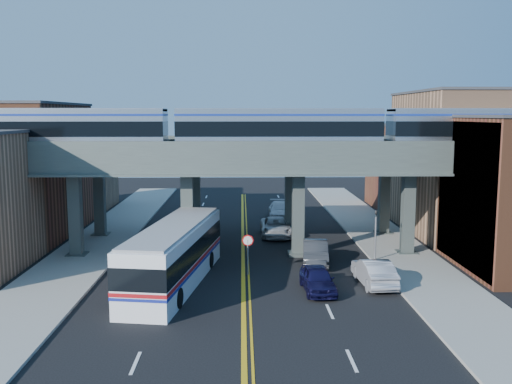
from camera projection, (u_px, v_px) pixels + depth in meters
The scene contains 19 objects.
ground at pixel (243, 289), 33.59m from camera, with size 120.00×120.00×0.00m, color black.
sidewalk_west at pixel (91, 249), 43.19m from camera, with size 5.00×70.00×0.16m, color gray.
sidewalk_east at pixel (392, 247), 43.77m from camera, with size 5.00×70.00×0.16m, color gray.
building_west_b at pixel (24, 170), 48.23m from camera, with size 8.00×14.00×11.00m, color brown.
building_west_c at pixel (71, 173), 61.31m from camera, with size 8.00×10.00×8.00m, color #A17453.
building_east_b at pixel (457, 164), 49.09m from camera, with size 8.00×14.00×12.00m, color #A17453.
building_east_c at pixel (412, 167), 62.17m from camera, with size 8.00×10.00×9.00m, color brown.
mural_panel at pixel (465, 198), 37.27m from camera, with size 0.10×9.50×9.50m, color teal.
elevated_viaduct_near at pixel (243, 167), 40.64m from camera, with size 52.00×3.60×7.40m.
elevated_viaduct_far at pixel (243, 160), 47.57m from camera, with size 52.00×3.60×7.40m.
transit_train at pixel (279, 129), 40.34m from camera, with size 44.73×2.80×3.26m.
stop_sign at pixel (248, 248), 36.33m from camera, with size 0.76×0.09×2.63m.
traffic_signal at pixel (376, 229), 39.45m from camera, with size 0.15×0.18×4.10m.
transit_bus at pixel (174, 255), 34.36m from camera, with size 5.02×13.81×3.48m.
car_lane_a at pixel (318, 279), 33.02m from camera, with size 1.74×4.32×1.47m, color black.
car_lane_b at pixel (315, 253), 39.13m from camera, with size 1.68×4.81×1.59m, color #2D2D2F.
car_lane_c at pixel (276, 227), 48.16m from camera, with size 2.54×5.50×1.53m, color #BABABC.
car_lane_d at pixel (280, 210), 56.35m from camera, with size 2.25×5.52×1.60m, color silver.
car_parked_curb at pixel (374, 272), 34.30m from camera, with size 1.70×4.86×1.60m, color #A5A4A8.
Camera 1 is at (-0.08, -32.51, 10.21)m, focal length 40.00 mm.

